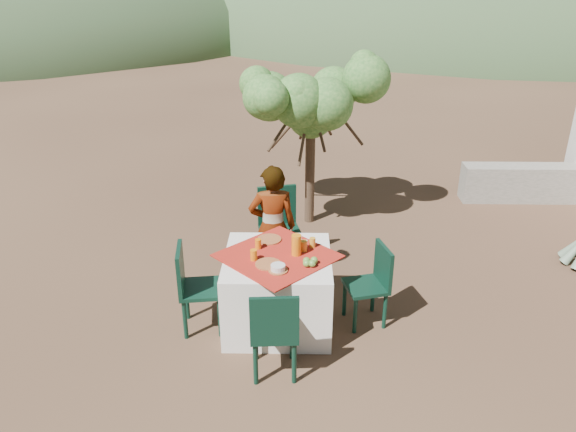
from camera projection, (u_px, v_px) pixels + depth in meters
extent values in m
plane|color=#3A241A|center=(315.00, 333.00, 5.50)|extent=(160.00, 160.00, 0.00)
cube|color=white|center=(278.00, 290.00, 5.51)|extent=(1.02, 1.02, 0.75)
cube|color=#AD2819|center=(278.00, 256.00, 5.35)|extent=(1.30, 1.30, 0.01)
cylinder|color=black|center=(268.00, 260.00, 6.33)|extent=(0.05, 0.05, 0.48)
cylinder|color=black|center=(299.00, 257.00, 6.40)|extent=(0.05, 0.05, 0.48)
cylinder|color=black|center=(262.00, 245.00, 6.66)|extent=(0.05, 0.05, 0.48)
cylinder|color=black|center=(292.00, 242.00, 6.73)|extent=(0.05, 0.05, 0.48)
cube|color=black|center=(280.00, 232.00, 6.43)|extent=(0.54, 0.54, 0.04)
cube|color=black|center=(277.00, 205.00, 6.50)|extent=(0.45, 0.14, 0.47)
cylinder|color=black|center=(292.00, 338.00, 5.06)|extent=(0.04, 0.04, 0.43)
cylinder|color=black|center=(256.00, 339.00, 5.05)|extent=(0.04, 0.04, 0.43)
cylinder|color=black|center=(294.00, 362.00, 4.77)|extent=(0.04, 0.04, 0.43)
cylinder|color=black|center=(256.00, 363.00, 4.75)|extent=(0.04, 0.04, 0.43)
cube|color=black|center=(274.00, 330.00, 4.82)|extent=(0.43, 0.43, 0.04)
cube|color=black|center=(274.00, 320.00, 4.55)|extent=(0.41, 0.06, 0.42)
cylinder|color=black|center=(220.00, 317.00, 5.37)|extent=(0.04, 0.04, 0.44)
cylinder|color=black|center=(220.00, 298.00, 5.67)|extent=(0.04, 0.04, 0.44)
cylinder|color=black|center=(185.00, 319.00, 5.33)|extent=(0.04, 0.04, 0.44)
cylinder|color=black|center=(187.00, 300.00, 5.63)|extent=(0.04, 0.04, 0.44)
cube|color=black|center=(202.00, 289.00, 5.41)|extent=(0.46, 0.46, 0.04)
cube|color=black|center=(180.00, 269.00, 5.29)|extent=(0.09, 0.41, 0.43)
cylinder|color=black|center=(345.00, 298.00, 5.69)|extent=(0.04, 0.04, 0.41)
cylinder|color=black|center=(355.00, 315.00, 5.42)|extent=(0.04, 0.04, 0.41)
cylinder|color=black|center=(373.00, 294.00, 5.76)|extent=(0.04, 0.04, 0.41)
cylinder|color=black|center=(385.00, 310.00, 5.49)|extent=(0.04, 0.04, 0.41)
cube|color=black|center=(366.00, 286.00, 5.51)|extent=(0.47, 0.47, 0.04)
cube|color=black|center=(383.00, 265.00, 5.45)|extent=(0.13, 0.38, 0.40)
imported|color=#8C6651|center=(273.00, 227.00, 6.04)|extent=(0.55, 0.39, 1.41)
cylinder|color=#473223|center=(310.00, 170.00, 7.55)|extent=(0.13, 0.13, 1.51)
sphere|color=#215620|center=(311.00, 115.00, 7.23)|extent=(0.65, 0.65, 0.65)
sphere|color=#215620|center=(358.00, 103.00, 7.15)|extent=(0.60, 0.60, 0.60)
sphere|color=#215620|center=(270.00, 104.00, 7.29)|extent=(0.56, 0.56, 0.56)
sphere|color=#215620|center=(318.00, 89.00, 7.68)|extent=(0.58, 0.58, 0.58)
sphere|color=#215620|center=(316.00, 122.00, 6.72)|extent=(0.52, 0.52, 0.52)
cube|color=gray|center=(549.00, 183.00, 8.42)|extent=(2.60, 0.35, 0.55)
ellipsoid|color=#334D2B|center=(478.00, 14.00, 38.04)|extent=(48.00, 48.00, 20.00)
cylinder|color=brown|center=(269.00, 239.00, 5.64)|extent=(0.25, 0.25, 0.01)
cylinder|color=brown|center=(268.00, 264.00, 5.18)|extent=(0.24, 0.24, 0.01)
cylinder|color=orange|center=(258.00, 244.00, 5.46)|extent=(0.06, 0.06, 0.10)
cylinder|color=orange|center=(254.00, 255.00, 5.25)|extent=(0.07, 0.07, 0.11)
cylinder|color=orange|center=(296.00, 245.00, 5.32)|extent=(0.09, 0.09, 0.21)
cylinder|color=brown|center=(278.00, 270.00, 5.08)|extent=(0.18, 0.18, 0.01)
cylinder|color=silver|center=(278.00, 267.00, 5.07)|extent=(0.13, 0.13, 0.05)
cylinder|color=orange|center=(304.00, 246.00, 5.41)|extent=(0.07, 0.07, 0.11)
cylinder|color=orange|center=(312.00, 242.00, 5.49)|extent=(0.06, 0.06, 0.10)
cube|color=silver|center=(304.00, 244.00, 5.46)|extent=(0.07, 0.05, 0.09)
sphere|color=#588A32|center=(307.00, 261.00, 5.18)|extent=(0.07, 0.07, 0.07)
sphere|color=#588A32|center=(314.00, 260.00, 5.19)|extent=(0.07, 0.07, 0.07)
sphere|color=#588A32|center=(312.00, 263.00, 5.13)|extent=(0.07, 0.07, 0.07)
sphere|color=#588A32|center=(307.00, 263.00, 5.14)|extent=(0.07, 0.07, 0.07)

